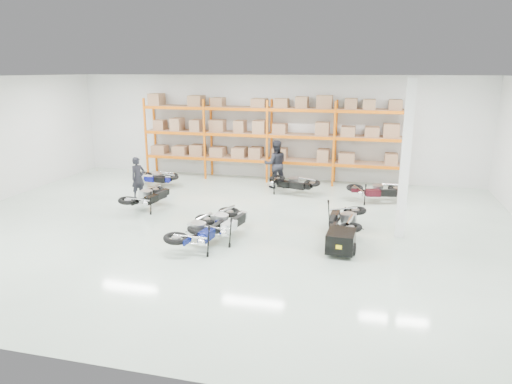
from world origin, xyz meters
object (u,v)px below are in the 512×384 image
(moto_silver_left, at_px, (223,218))
(person_back, at_px, (275,164))
(moto_back_c, at_px, (292,179))
(person_left, at_px, (138,178))
(moto_blue_centre, at_px, (200,226))
(moto_back_d, at_px, (377,187))
(moto_back_a, at_px, (156,175))
(trailer, at_px, (341,241))
(moto_black_far_left, at_px, (148,193))
(moto_back_b, at_px, (154,174))
(moto_touring_right, at_px, (345,215))

(moto_silver_left, xyz_separation_m, person_back, (0.28, 6.14, 0.37))
(moto_back_c, distance_m, person_left, 5.87)
(moto_blue_centre, relative_size, moto_back_d, 1.08)
(moto_back_a, xyz_separation_m, moto_back_c, (5.65, 0.24, 0.09))
(moto_blue_centre, xyz_separation_m, person_left, (-4.00, 4.07, 0.18))
(trailer, height_order, moto_back_d, moto_back_d)
(moto_blue_centre, distance_m, moto_black_far_left, 4.21)
(moto_black_far_left, relative_size, moto_back_b, 1.16)
(moto_blue_centre, height_order, person_left, person_left)
(moto_silver_left, xyz_separation_m, moto_back_c, (1.09, 5.34, -0.05))
(moto_silver_left, distance_m, moto_back_a, 6.84)
(moto_touring_right, bearing_deg, trailer, -86.84)
(moto_blue_centre, xyz_separation_m, moto_silver_left, (0.39, 0.79, 0.01))
(moto_back_c, height_order, person_back, person_back)
(moto_blue_centre, relative_size, moto_back_b, 1.22)
(person_back, bearing_deg, moto_back_d, 143.06)
(moto_back_b, distance_m, moto_back_c, 5.80)
(moto_blue_centre, bearing_deg, trailer, -166.06)
(moto_silver_left, xyz_separation_m, moto_touring_right, (3.37, 1.19, -0.02))
(moto_silver_left, relative_size, moto_black_far_left, 1.07)
(moto_silver_left, distance_m, person_back, 6.16)
(moto_back_b, relative_size, moto_back_c, 0.88)
(moto_blue_centre, height_order, moto_back_b, moto_blue_centre)
(moto_back_d, xyz_separation_m, person_left, (-8.71, -1.65, 0.23))
(moto_back_c, bearing_deg, moto_back_b, 108.82)
(moto_black_far_left, bearing_deg, moto_back_c, -134.47)
(moto_back_a, height_order, moto_back_c, moto_back_c)
(moto_silver_left, bearing_deg, moto_blue_centre, 75.17)
(moto_silver_left, distance_m, moto_black_far_left, 4.03)
(moto_black_far_left, bearing_deg, moto_touring_right, -177.66)
(moto_blue_centre, height_order, trailer, moto_blue_centre)
(moto_back_c, height_order, person_left, person_left)
(moto_touring_right, height_order, trailer, moto_touring_right)
(moto_silver_left, height_order, moto_back_d, moto_silver_left)
(moto_back_b, distance_m, person_back, 5.09)
(moto_black_far_left, distance_m, moto_back_b, 3.35)
(moto_black_far_left, distance_m, moto_back_d, 8.24)
(moto_touring_right, distance_m, person_back, 5.85)
(moto_back_d, xyz_separation_m, person_back, (-4.04, 1.21, 0.42))
(moto_back_a, xyz_separation_m, person_left, (0.16, -1.82, 0.31))
(moto_silver_left, xyz_separation_m, moto_back_d, (4.31, 4.93, -0.06))
(moto_black_far_left, height_order, trailer, moto_black_far_left)
(person_left, bearing_deg, person_back, -32.29)
(trailer, distance_m, moto_back_d, 5.42)
(moto_black_far_left, bearing_deg, person_left, -40.05)
(moto_black_far_left, relative_size, person_left, 1.19)
(moto_back_b, xyz_separation_m, moto_back_c, (5.79, 0.12, 0.07))
(moto_touring_right, bearing_deg, moto_back_a, 156.91)
(trailer, relative_size, moto_back_d, 0.82)
(moto_back_b, height_order, moto_back_c, moto_back_c)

